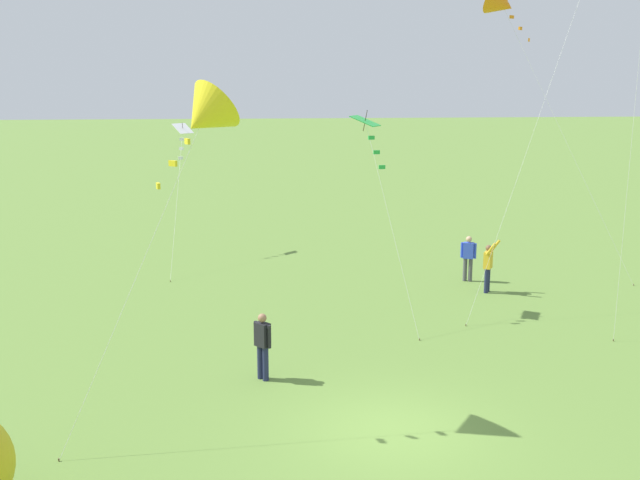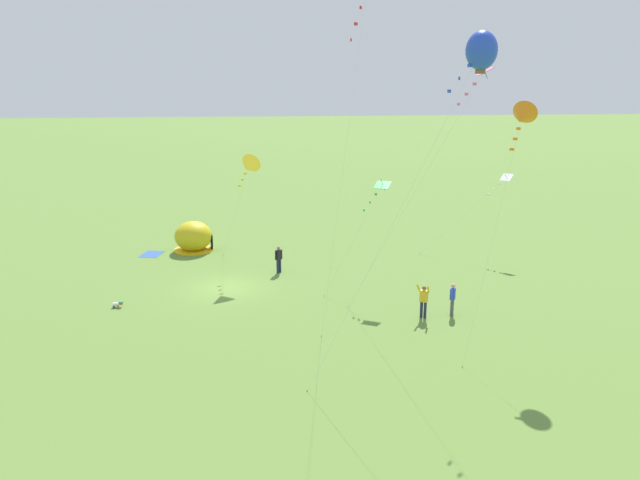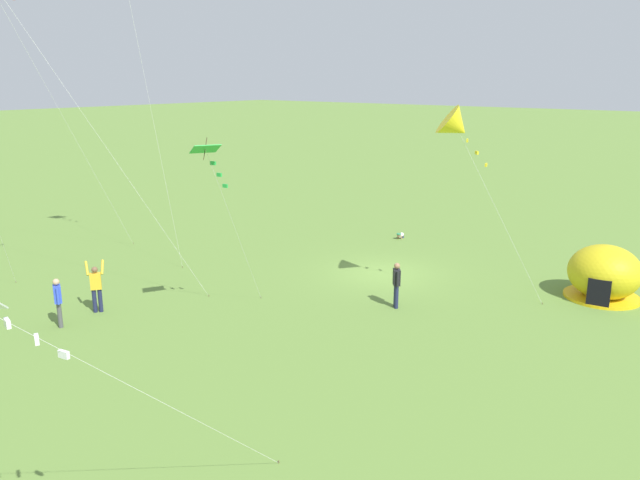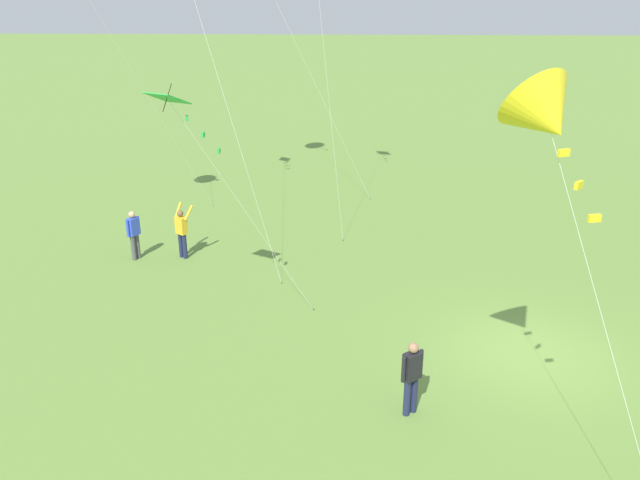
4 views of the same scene
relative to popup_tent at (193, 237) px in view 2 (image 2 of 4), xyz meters
name	(u,v)px [view 2 (image 2 of 4)]	position (x,y,z in m)	size (l,w,h in m)	color
ground_plane	(226,288)	(8.32, 2.64, -1.00)	(300.00, 300.00, 0.00)	olive
popup_tent	(193,237)	(0.00, 0.00, 0.00)	(2.81, 2.81, 2.10)	gold
picnic_blanket	(152,254)	(0.71, -2.84, -0.99)	(1.70, 1.30, 0.01)	#3359A5
toddler_crawling	(118,304)	(10.90, -3.02, -0.82)	(0.29, 0.55, 0.32)	white
person_with_toddler	(279,258)	(5.72, 5.83, -0.03)	(0.43, 0.48, 1.72)	#1E2347
person_watching_sky	(424,300)	(13.99, 12.95, 0.00)	(0.67, 0.72, 1.89)	#1E2347
person_far_back	(453,298)	(13.77, 14.54, -0.03)	(0.54, 0.38, 1.72)	#4C4C51
kite_green	(379,190)	(9.34, 11.44, 4.88)	(1.63, 3.98, 6.47)	silver
kite_yellow	(249,166)	(4.51, 4.11, 5.61)	(3.91, 2.91, 7.36)	silver
kite_white	(502,182)	(2.96, 21.12, 4.10)	(0.95, 6.18, 5.65)	silver
kite_blue	(481,51)	(20.85, 12.71, 11.97)	(1.13, 6.90, 13.67)	silver
kite_pink	(475,86)	(17.53, 13.72, 10.69)	(6.17, 5.01, 12.56)	silver
kite_orange	(522,117)	(15.41, 16.77, 9.26)	(5.14, 4.47, 10.98)	silver
kite_red	(363,6)	(16.88, 9.08, 13.82)	(1.56, 2.17, 15.83)	silver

